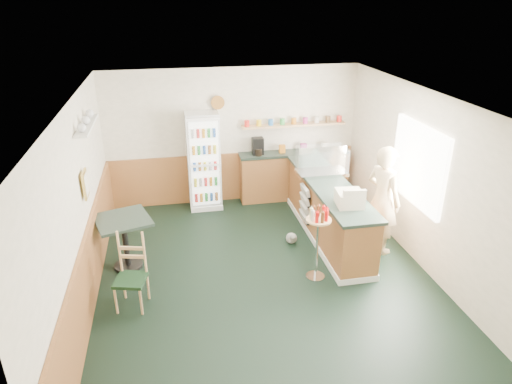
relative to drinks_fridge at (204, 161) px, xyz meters
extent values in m
plane|color=black|center=(0.63, -2.74, -0.96)|extent=(6.00, 6.00, 0.00)
cube|color=#EFE0CC|center=(0.63, 0.27, 0.39)|extent=(5.00, 0.02, 2.70)
cube|color=#EFE0CC|center=(-1.88, -2.74, 0.39)|extent=(0.02, 6.00, 2.70)
cube|color=#EFE0CC|center=(3.14, -2.74, 0.39)|extent=(0.02, 6.00, 2.70)
cube|color=white|center=(0.63, -2.74, 1.75)|extent=(5.00, 6.00, 0.02)
cube|color=#AD7037|center=(0.63, 0.23, -0.46)|extent=(4.98, 0.05, 1.00)
cube|color=#AD7037|center=(-1.84, -2.74, -0.46)|extent=(0.05, 5.98, 1.00)
cube|color=white|center=(3.09, -2.44, 0.59)|extent=(0.06, 1.45, 1.25)
cube|color=gold|center=(-1.82, -2.24, 0.59)|extent=(0.03, 0.32, 0.38)
cube|color=white|center=(-1.77, -1.74, 1.29)|extent=(0.18, 1.20, 0.03)
cylinder|color=#9A6126|center=(0.33, 0.20, 1.09)|extent=(0.26, 0.04, 0.26)
cube|color=#AD7037|center=(1.98, -1.67, -0.48)|extent=(0.60, 2.95, 0.95)
cube|color=white|center=(1.98, -1.67, -0.91)|extent=(0.64, 2.97, 0.10)
cube|color=#26352C|center=(1.98, -1.67, 0.03)|extent=(0.68, 3.01, 0.05)
cube|color=#AD7037|center=(1.83, 0.06, -0.48)|extent=(2.20, 0.38, 0.95)
cube|color=#26352C|center=(1.83, 0.06, 0.03)|extent=(2.24, 0.42, 0.05)
cube|color=tan|center=(1.83, 0.14, 0.59)|extent=(2.10, 0.22, 0.04)
cube|color=black|center=(1.08, 0.06, 0.22)|extent=(0.22, 0.18, 0.34)
cylinder|color=#B2664C|center=(0.88, 0.14, 0.67)|extent=(0.10, 0.10, 0.12)
cylinder|color=#B2664C|center=(1.12, 0.14, 0.67)|extent=(0.10, 0.10, 0.12)
cylinder|color=#B2664C|center=(1.36, 0.14, 0.67)|extent=(0.10, 0.10, 0.12)
cylinder|color=#B2664C|center=(1.60, 0.14, 0.67)|extent=(0.10, 0.10, 0.12)
cylinder|color=#B2664C|center=(1.83, 0.14, 0.67)|extent=(0.10, 0.10, 0.12)
cylinder|color=#B2664C|center=(2.07, 0.14, 0.67)|extent=(0.10, 0.10, 0.12)
cylinder|color=#B2664C|center=(2.31, 0.14, 0.67)|extent=(0.10, 0.10, 0.12)
cylinder|color=#B2664C|center=(2.55, 0.14, 0.67)|extent=(0.10, 0.10, 0.12)
cylinder|color=#B2664C|center=(2.78, 0.14, 0.67)|extent=(0.10, 0.10, 0.12)
cube|color=white|center=(0.00, 0.04, 0.00)|extent=(0.63, 0.45, 1.91)
cube|color=white|center=(0.00, -0.19, 0.01)|extent=(0.53, 0.02, 1.69)
cube|color=silver|center=(0.00, -0.26, 0.01)|extent=(0.57, 0.02, 1.75)
cube|color=silver|center=(1.98, -1.21, 0.08)|extent=(0.87, 0.46, 0.06)
cube|color=silver|center=(1.98, -1.21, 0.33)|extent=(0.85, 0.44, 0.44)
cube|color=beige|center=(1.98, -2.52, 0.17)|extent=(0.43, 0.45, 0.22)
imported|color=tan|center=(2.68, -2.25, -0.05)|extent=(0.64, 0.73, 1.82)
cylinder|color=silver|center=(1.40, -2.85, -0.95)|extent=(0.29, 0.29, 0.02)
cylinder|color=silver|center=(1.40, -2.85, -0.46)|extent=(0.04, 0.04, 0.97)
cylinder|color=tan|center=(1.40, -2.85, 0.02)|extent=(0.37, 0.37, 0.03)
cylinder|color=red|center=(1.51, -2.85, 0.12)|extent=(0.05, 0.05, 0.16)
cylinder|color=red|center=(1.49, -2.78, 0.12)|extent=(0.05, 0.05, 0.16)
cylinder|color=red|center=(1.42, -2.74, 0.12)|extent=(0.05, 0.05, 0.16)
cylinder|color=red|center=(1.35, -2.75, 0.12)|extent=(0.05, 0.05, 0.16)
cylinder|color=red|center=(1.29, -2.80, 0.12)|extent=(0.05, 0.05, 0.16)
cylinder|color=red|center=(1.29, -2.88, 0.12)|extent=(0.05, 0.05, 0.16)
cylinder|color=red|center=(1.34, -2.94, 0.12)|extent=(0.05, 0.05, 0.16)
cylinder|color=red|center=(1.41, -2.96, 0.12)|extent=(0.05, 0.05, 0.16)
cylinder|color=red|center=(1.48, -2.92, 0.12)|extent=(0.05, 0.05, 0.16)
cube|color=black|center=(1.64, -1.45, -0.71)|extent=(0.05, 0.41, 0.03)
cube|color=silver|center=(1.62, -1.45, -0.64)|extent=(0.09, 0.37, 0.14)
cube|color=black|center=(1.64, -1.45, -0.54)|extent=(0.05, 0.41, 0.03)
cube|color=silver|center=(1.62, -1.45, -0.47)|extent=(0.09, 0.37, 0.14)
cube|color=black|center=(1.64, -1.45, -0.37)|extent=(0.05, 0.41, 0.03)
cube|color=silver|center=(1.62, -1.45, -0.30)|extent=(0.09, 0.37, 0.14)
cube|color=black|center=(1.64, -1.45, -0.20)|extent=(0.05, 0.41, 0.03)
cube|color=silver|center=(1.62, -1.45, -0.13)|extent=(0.09, 0.37, 0.14)
cylinder|color=black|center=(-1.42, -2.00, -0.93)|extent=(0.44, 0.44, 0.04)
cylinder|color=black|center=(-1.42, -2.00, -0.54)|extent=(0.09, 0.09, 0.77)
cube|color=#26352C|center=(-1.42, -2.00, -0.13)|extent=(0.97, 0.97, 0.04)
cube|color=black|center=(-1.29, -3.03, -0.53)|extent=(0.49, 0.49, 0.05)
cylinder|color=tan|center=(-1.46, -3.20, -0.75)|extent=(0.03, 0.03, 0.42)
cylinder|color=tan|center=(-1.12, -3.20, -0.75)|extent=(0.03, 0.03, 0.42)
cylinder|color=tan|center=(-1.46, -2.86, -0.75)|extent=(0.03, 0.03, 0.42)
cylinder|color=tan|center=(-1.12, -2.86, -0.75)|extent=(0.03, 0.03, 0.42)
cube|color=tan|center=(-1.29, -2.85, -0.20)|extent=(0.36, 0.13, 0.65)
sphere|color=gray|center=(1.31, -1.79, -0.86)|extent=(0.19, 0.19, 0.19)
sphere|color=gray|center=(1.31, -1.89, -0.78)|extent=(0.11, 0.11, 0.11)
camera|label=1|loc=(-0.62, -8.40, 3.05)|focal=32.00mm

